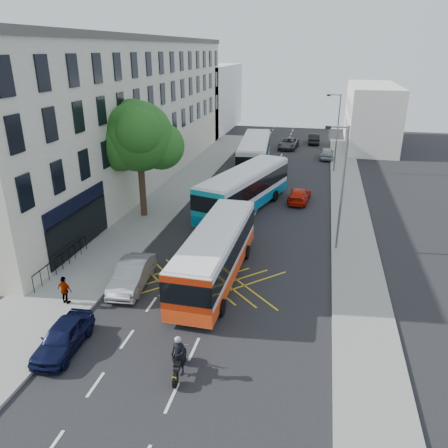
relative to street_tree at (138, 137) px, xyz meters
The scene contains 21 objects.
ground 18.33m from the street_tree, 60.38° to the right, with size 120.00×120.00×0.00m, color black.
pavement_left 6.22m from the street_tree, 73.47° to the left, with size 5.00×70.00×0.15m, color gray.
pavement_right 17.17m from the street_tree, ahead, with size 3.00×70.00×0.15m, color gray.
terrace_main 11.00m from the street_tree, 119.95° to the left, with size 8.30×45.00×13.50m.
terrace_far 40.43m from the street_tree, 97.81° to the left, with size 8.00×20.00×10.00m, color silver.
building_right 38.43m from the street_tree, 59.43° to the left, with size 6.00×18.00×8.00m, color silver.
street_tree is the anchor object (origin of this frame).
lamp_near 15.10m from the street_tree, 11.40° to the right, with size 1.45×0.15×8.00m.
lamp_far 22.57m from the street_tree, 49.19° to the left, with size 1.45×0.15×8.00m.
railings 11.22m from the street_tree, 97.02° to the right, with size 0.08×5.60×1.14m, color black, non-canonical shape.
bus_near 12.53m from the street_tree, 46.94° to the right, with size 2.86×10.87×3.04m.
bus_mid 9.35m from the street_tree, 24.02° to the left, with size 6.00×12.23×3.36m.
bus_far 17.71m from the street_tree, 68.32° to the left, with size 3.92×12.57×3.48m.
motorbike 19.41m from the street_tree, 63.25° to the right, with size 0.67×2.11×1.87m.
parked_car_blue 17.42m from the street_tree, 79.83° to the right, with size 1.52×3.79×1.29m, color black.
parked_car_silver 12.33m from the street_tree, 70.86° to the right, with size 1.55×4.45×1.47m, color #93959A.
red_hatchback 14.56m from the street_tree, 28.52° to the left, with size 1.68×4.13×1.20m, color red.
distant_car_grey 30.04m from the street_tree, 72.24° to the left, with size 2.26×4.91×1.36m, color #404248.
distant_car_silver 27.72m from the street_tree, 58.93° to the left, with size 1.61×4.00×1.36m, color #9A9BA1.
distant_car_dark 34.85m from the street_tree, 69.30° to the left, with size 1.46×4.20×1.38m, color black.
pedestrian_far 14.12m from the street_tree, 85.32° to the right, with size 0.89×0.37×1.53m, color gray.
Camera 1 is at (4.79, -15.24, 12.41)m, focal length 35.00 mm.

